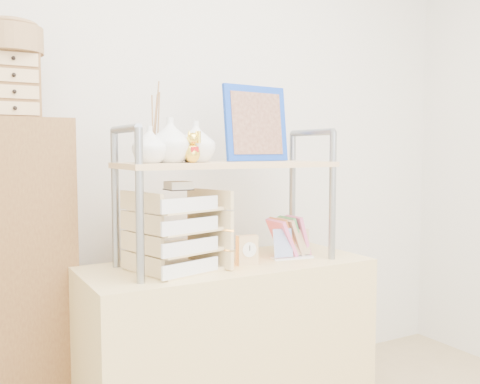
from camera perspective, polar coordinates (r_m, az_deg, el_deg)
The scene contains 9 objects.
desk at distance 2.36m, azimuth -1.28°, elevation -16.49°, with size 1.20×0.50×0.75m, color tan.
cabinet at distance 2.40m, azimuth -22.64°, elevation -9.04°, with size 0.45×0.24×1.35m, color brown.
hutch at distance 2.18m, azimuth -3.15°, elevation 3.70°, with size 0.90×0.34×0.76m.
letter_tray at distance 2.10m, azimuth -6.59°, elevation -4.62°, with size 0.35×0.34×0.35m.
salt_lamp at distance 2.30m, azimuth -2.16°, elevation -4.72°, with size 0.13×0.12×0.20m.
desk_clock at distance 2.20m, azimuth 0.76°, elevation -6.22°, with size 0.09×0.05×0.12m.
postcard_stand at distance 2.35m, azimuth 5.55°, elevation -6.16°, with size 0.19×0.08×0.13m.
drawer_chest at distance 2.32m, azimuth -23.18°, elevation 10.40°, with size 0.20×0.16×0.25m.
woven_basket at distance 2.35m, azimuth -23.33°, elevation 14.64°, with size 0.25×0.25×0.10m, color olive.
Camera 1 is at (-1.04, -0.75, 1.22)m, focal length 40.00 mm.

